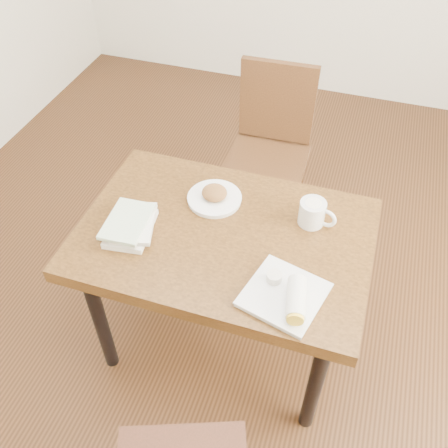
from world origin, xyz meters
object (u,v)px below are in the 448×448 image
(plate_scone, at_px, (214,196))
(coffee_mug, at_px, (313,213))
(table, at_px, (224,249))
(plate_burrito, at_px, (288,296))
(chair_far, at_px, (271,141))
(book_stack, at_px, (131,225))

(plate_scone, bearing_deg, coffee_mug, -0.58)
(table, height_order, plate_burrito, plate_burrito)
(table, height_order, coffee_mug, coffee_mug)
(table, xyz_separation_m, coffee_mug, (0.31, 0.16, 0.14))
(chair_far, distance_m, book_stack, 1.08)
(table, xyz_separation_m, chair_far, (-0.03, 0.91, -0.11))
(plate_scone, height_order, book_stack, plate_scone)
(chair_far, bearing_deg, plate_scone, -94.85)
(table, relative_size, plate_scone, 5.02)
(plate_burrito, distance_m, book_stack, 0.67)
(table, height_order, chair_far, chair_far)
(plate_burrito, relative_size, book_stack, 1.20)
(table, distance_m, coffee_mug, 0.38)
(chair_far, height_order, book_stack, chair_far)
(plate_scone, height_order, coffee_mug, coffee_mug)
(book_stack, bearing_deg, coffee_mug, 21.46)
(chair_far, xyz_separation_m, plate_burrito, (0.34, -1.15, 0.23))
(plate_burrito, bearing_deg, book_stack, 167.84)
(plate_burrito, bearing_deg, plate_scone, 134.70)
(table, bearing_deg, book_stack, -164.35)
(table, relative_size, coffee_mug, 7.44)
(table, distance_m, book_stack, 0.38)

